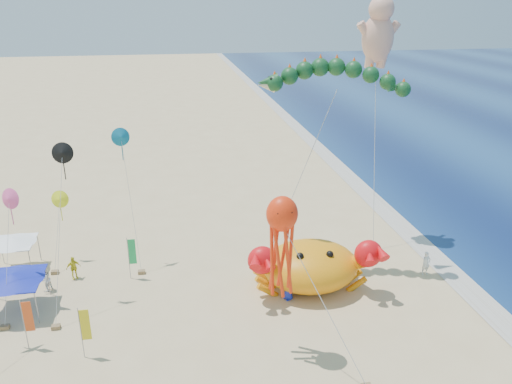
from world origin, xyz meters
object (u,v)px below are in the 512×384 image
Objects in this scene: crab_inflatable at (311,265)px; cherub_kite at (379,29)px; dragon_kite at (335,82)px; canopy_blue at (12,277)px; octopus_kite at (282,239)px; canopy_white at (13,241)px.

crab_inflatable is 0.47× the size of cherub_kite.
cherub_kite is at bearing 45.85° from dragon_kite.
crab_inflatable reaches higher than canopy_blue.
cherub_kite is 19.76m from octopus_kite.
dragon_kite is 12.36m from octopus_kite.
octopus_kite reaches higher than crab_inflatable.
dragon_kite is 7.55m from cherub_kite.
cherub_kite reaches higher than octopus_kite.
dragon_kite reaches higher than canopy_white.
cherub_kite is at bearing 15.98° from canopy_blue.
octopus_kite is 21.18m from canopy_white.
canopy_blue is 1.20× the size of canopy_white.
cherub_kite is at bearing 49.14° from crab_inflatable.
canopy_blue is at bearing -75.80° from canopy_white.
crab_inflatable reaches higher than canopy_white.
dragon_kite is at bearing -7.44° from canopy_white.
dragon_kite is (2.00, 2.93, 11.75)m from crab_inflatable.
canopy_blue is (-15.58, 6.51, -4.51)m from octopus_kite.
cherub_kite is (6.84, 7.90, 14.72)m from crab_inflatable.
dragon_kite is at bearing -134.15° from cherub_kite.
canopy_white is at bearing 164.00° from crab_inflatable.
cherub_kite reaches higher than crab_inflatable.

